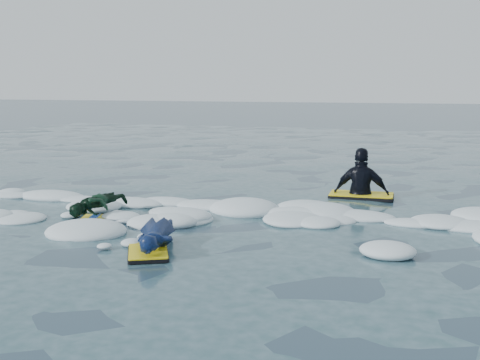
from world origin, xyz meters
name	(u,v)px	position (x,y,z in m)	size (l,w,h in m)	color
ground	(179,230)	(0.00, 0.00, 0.00)	(120.00, 120.00, 0.00)	#1D3746
foam_band	(202,216)	(0.00, 1.03, 0.00)	(12.00, 3.10, 0.30)	white
prone_woman_unit	(155,237)	(0.11, -1.08, 0.18)	(0.89, 1.52, 0.36)	black
prone_child_unit	(98,207)	(-1.53, 0.29, 0.21)	(0.80, 1.19, 0.42)	black
waiting_rider_unit	(361,195)	(2.38, 3.40, 0.06)	(1.23, 0.70, 1.83)	black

